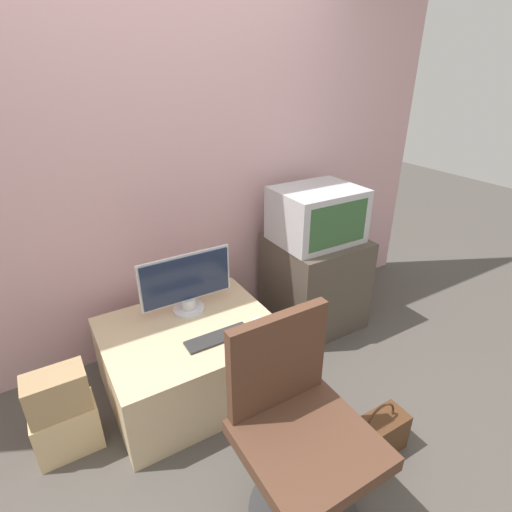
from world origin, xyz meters
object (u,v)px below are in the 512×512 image
object	(u,v)px
crt_tv	(317,215)
office_chair	(298,436)
main_monitor	(187,283)
mouse	(257,320)
keyboard	(218,337)
cardboard_box_lower	(68,429)
handbag	(377,435)

from	to	relation	value
crt_tv	office_chair	size ratio (longest dim) A/B	0.61
main_monitor	mouse	distance (m)	0.48
mouse	keyboard	bearing A→B (deg)	-175.46
main_monitor	crt_tv	size ratio (longest dim) A/B	1.00
office_chair	cardboard_box_lower	bearing A→B (deg)	134.95
keyboard	main_monitor	bearing A→B (deg)	95.20
main_monitor	mouse	world-z (taller)	main_monitor
main_monitor	keyboard	world-z (taller)	main_monitor
keyboard	handbag	distance (m)	0.98
main_monitor	keyboard	bearing A→B (deg)	-84.80
mouse	handbag	bearing A→B (deg)	-70.98
main_monitor	office_chair	distance (m)	1.13
main_monitor	cardboard_box_lower	xyz separation A→B (m)	(-0.81, -0.26, -0.50)
main_monitor	office_chair	world-z (taller)	office_chair
mouse	handbag	size ratio (longest dim) A/B	0.21
mouse	handbag	distance (m)	0.89
keyboard	mouse	distance (m)	0.27
crt_tv	office_chair	bearing A→B (deg)	-130.58
mouse	cardboard_box_lower	size ratio (longest dim) A/B	0.22
mouse	cardboard_box_lower	bearing A→B (deg)	176.42
main_monitor	office_chair	xyz separation A→B (m)	(0.04, -1.11, -0.20)
office_chair	handbag	distance (m)	0.62
office_chair	cardboard_box_lower	size ratio (longest dim) A/B	3.04
crt_tv	cardboard_box_lower	bearing A→B (deg)	-171.41
crt_tv	office_chair	world-z (taller)	crt_tv
keyboard	office_chair	size ratio (longest dim) A/B	0.39
office_chair	handbag	bearing A→B (deg)	0.50
cardboard_box_lower	keyboard	bearing A→B (deg)	-6.17
crt_tv	handbag	distance (m)	1.43
office_chair	crt_tv	bearing A→B (deg)	49.42
keyboard	cardboard_box_lower	size ratio (longest dim) A/B	1.20
office_chair	handbag	size ratio (longest dim) A/B	2.91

